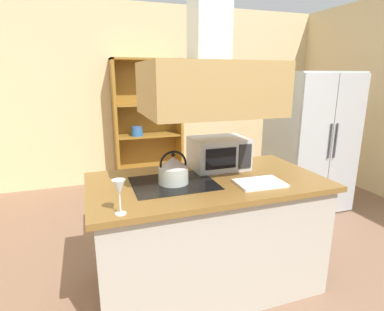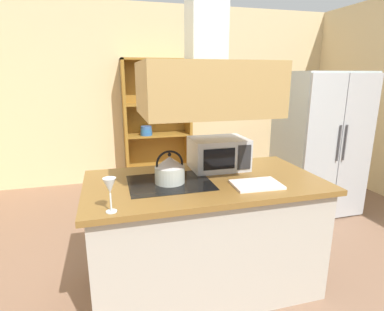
% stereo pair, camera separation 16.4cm
% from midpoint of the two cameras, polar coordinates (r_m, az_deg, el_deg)
% --- Properties ---
extents(ground_plane, '(7.80, 7.80, 0.00)m').
position_cam_midpoint_polar(ground_plane, '(2.69, 3.82, -23.65)').
color(ground_plane, '#85634C').
extents(wall_back, '(6.00, 0.12, 2.70)m').
position_cam_midpoint_polar(wall_back, '(5.01, -9.58, 10.91)').
color(wall_back, beige).
rests_on(wall_back, ground).
extents(kitchen_island, '(1.76, 0.95, 0.90)m').
position_cam_midpoint_polar(kitchen_island, '(2.52, 0.76, -14.12)').
color(kitchen_island, '#B6B1A4').
rests_on(kitchen_island, ground).
extents(range_hood, '(0.90, 0.70, 1.31)m').
position_cam_midpoint_polar(range_hood, '(2.20, 0.88, 15.60)').
color(range_hood, '#AB864C').
extents(refrigerator, '(0.90, 0.77, 1.71)m').
position_cam_midpoint_polar(refrigerator, '(4.12, 19.83, 2.46)').
color(refrigerator, '#B2C0BF').
rests_on(refrigerator, ground).
extents(dish_cabinet, '(1.02, 0.40, 1.90)m').
position_cam_midpoint_polar(dish_cabinet, '(4.85, -9.21, 4.78)').
color(dish_cabinet, olive).
rests_on(dish_cabinet, ground).
extents(kettle, '(0.22, 0.22, 0.24)m').
position_cam_midpoint_polar(kettle, '(2.23, -5.59, -2.69)').
color(kettle, '#B6BFB7').
rests_on(kettle, kitchen_island).
extents(cutting_board, '(0.35, 0.26, 0.02)m').
position_cam_midpoint_polar(cutting_board, '(2.27, 10.41, -5.06)').
color(cutting_board, white).
rests_on(cutting_board, kitchen_island).
extents(microwave, '(0.46, 0.35, 0.26)m').
position_cam_midpoint_polar(microwave, '(2.59, 3.15, 0.45)').
color(microwave, '#B7BABF').
rests_on(microwave, kitchen_island).
extents(wine_glass_on_counter, '(0.08, 0.08, 0.21)m').
position_cam_midpoint_polar(wine_glass_on_counter, '(1.79, -15.95, -6.01)').
color(wine_glass_on_counter, silver).
rests_on(wine_glass_on_counter, kitchen_island).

